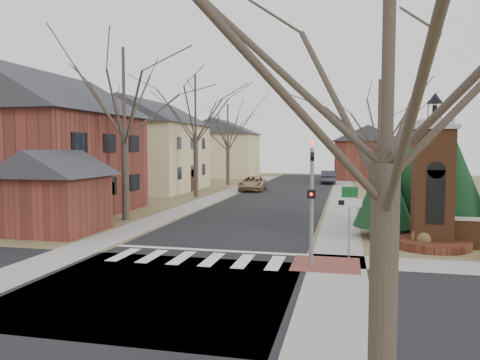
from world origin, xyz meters
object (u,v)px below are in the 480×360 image
(distant_car, at_px, (328,177))
(sign_post, at_px, (349,208))
(traffic_signal_pole, at_px, (312,194))
(pickup_truck, at_px, (253,183))
(brick_gate_monument, at_px, (432,196))

(distant_car, bearing_deg, sign_post, 88.63)
(traffic_signal_pole, distance_m, distant_car, 39.05)
(traffic_signal_pole, xyz_separation_m, pickup_truck, (-7.70, 28.08, -1.88))
(traffic_signal_pole, height_order, pickup_truck, traffic_signal_pole)
(brick_gate_monument, xyz_separation_m, distant_car, (-5.60, 34.58, -1.40))
(traffic_signal_pole, bearing_deg, brick_gate_monument, 43.24)
(pickup_truck, bearing_deg, brick_gate_monument, -65.93)
(sign_post, distance_m, pickup_truck, 28.17)
(sign_post, xyz_separation_m, pickup_truck, (-8.99, 26.66, -1.25))
(traffic_signal_pole, relative_size, brick_gate_monument, 0.69)
(traffic_signal_pole, bearing_deg, sign_post, 47.57)
(traffic_signal_pole, height_order, sign_post, traffic_signal_pole)
(sign_post, height_order, brick_gate_monument, brick_gate_monument)
(pickup_truck, distance_m, distant_car, 12.86)
(sign_post, height_order, pickup_truck, sign_post)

